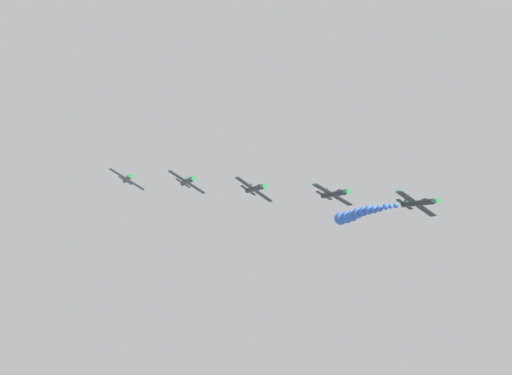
{
  "coord_description": "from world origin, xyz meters",
  "views": [
    {
      "loc": [
        39.83,
        100.63,
        93.3
      ],
      "look_at": [
        0.0,
        0.0,
        104.9
      ],
      "focal_mm": 35.66,
      "sensor_mm": 36.0,
      "label": 1
    }
  ],
  "objects_px": {
    "airplane_lead": "(418,203)",
    "airplane_left_inner": "(334,194)",
    "airplane_left_outer": "(188,181)",
    "airplane_right_outer": "(128,179)",
    "airplane_right_inner": "(255,189)"
  },
  "relations": [
    {
      "from": "airplane_right_outer",
      "to": "airplane_left_inner",
      "type": "bearing_deg",
      "value": 139.33
    },
    {
      "from": "airplane_left_inner",
      "to": "airplane_left_outer",
      "type": "distance_m",
      "value": 32.61
    },
    {
      "from": "airplane_left_inner",
      "to": "airplane_right_inner",
      "type": "height_order",
      "value": "airplane_right_inner"
    },
    {
      "from": "airplane_lead",
      "to": "airplane_right_inner",
      "type": "height_order",
      "value": "airplane_right_inner"
    },
    {
      "from": "airplane_right_inner",
      "to": "airplane_left_outer",
      "type": "distance_m",
      "value": 15.75
    },
    {
      "from": "airplane_right_outer",
      "to": "airplane_right_inner",
      "type": "bearing_deg",
      "value": 137.93
    },
    {
      "from": "airplane_right_inner",
      "to": "airplane_right_outer",
      "type": "bearing_deg",
      "value": -42.07
    },
    {
      "from": "airplane_left_inner",
      "to": "airplane_right_inner",
      "type": "relative_size",
      "value": 1.0
    },
    {
      "from": "airplane_left_outer",
      "to": "airplane_right_outer",
      "type": "relative_size",
      "value": 1.0
    },
    {
      "from": "airplane_lead",
      "to": "airplane_right_outer",
      "type": "relative_size",
      "value": 1.0
    },
    {
      "from": "airplane_right_outer",
      "to": "airplane_lead",
      "type": "bearing_deg",
      "value": 139.66
    },
    {
      "from": "airplane_left_inner",
      "to": "airplane_right_outer",
      "type": "xyz_separation_m",
      "value": [
        37.12,
        -31.9,
        5.16
      ]
    },
    {
      "from": "airplane_lead",
      "to": "airplane_left_inner",
      "type": "distance_m",
      "value": 16.39
    },
    {
      "from": "airplane_left_outer",
      "to": "airplane_right_inner",
      "type": "bearing_deg",
      "value": 142.54
    },
    {
      "from": "airplane_right_inner",
      "to": "airplane_lead",
      "type": "bearing_deg",
      "value": 141.34
    }
  ]
}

